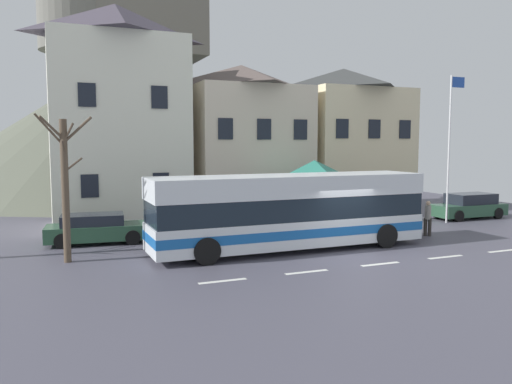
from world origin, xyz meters
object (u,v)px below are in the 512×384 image
object	(u,v)px
townhouse_01	(242,141)
bus_shelter	(315,172)
parked_car_02	(376,211)
flagpole	(450,139)
transit_bus	(290,212)
pedestrian_02	(385,213)
townhouse_00	(118,116)
parked_car_00	(469,206)
townhouse_02	(343,140)
hilltop_castle	(137,113)
bare_tree_01	(65,185)
pedestrian_00	(428,218)
parked_car_01	(97,229)
pedestrian_01	(417,220)
public_bench	(267,217)

from	to	relation	value
townhouse_01	bus_shelter	bearing A→B (deg)	-76.43
parked_car_02	flagpole	xyz separation A→B (m)	(3.56, -1.57, 3.94)
transit_bus	flagpole	size ratio (longest dim) A/B	1.45
pedestrian_02	flagpole	world-z (taller)	flagpole
townhouse_00	bus_shelter	size ratio (longest dim) A/B	3.19
parked_car_02	parked_car_00	bearing A→B (deg)	-7.33
townhouse_02	transit_bus	bearing A→B (deg)	-130.78
townhouse_01	hilltop_castle	size ratio (longest dim) A/B	0.22
bare_tree_01	pedestrian_00	bearing A→B (deg)	-2.77
parked_car_01	bare_tree_01	xyz separation A→B (m)	(-1.32, -3.29, 2.20)
pedestrian_02	hilltop_castle	bearing A→B (deg)	104.23
parked_car_00	bare_tree_01	world-z (taller)	bare_tree_01
townhouse_00	pedestrian_01	distance (m)	15.92
parked_car_00	public_bench	world-z (taller)	parked_car_00
bus_shelter	public_bench	xyz separation A→B (m)	(-1.71, 1.97, -2.47)
townhouse_01	bus_shelter	size ratio (longest dim) A/B	2.47
flagpole	townhouse_01	bearing A→B (deg)	143.94
townhouse_00	pedestrian_02	xyz separation A→B (m)	(12.06, -6.76, -4.87)
transit_bus	bus_shelter	size ratio (longest dim) A/B	3.21
pedestrian_02	bare_tree_01	size ratio (longest dim) A/B	0.29
bus_shelter	bare_tree_01	size ratio (longest dim) A/B	0.67
hilltop_castle	transit_bus	size ratio (longest dim) A/B	3.48
parked_car_01	flagpole	distance (m)	18.81
townhouse_02	pedestrian_00	distance (m)	10.53
hilltop_castle	pedestrian_00	distance (m)	32.98
bare_tree_01	pedestrian_02	bearing A→B (deg)	5.22
pedestrian_00	townhouse_02	bearing A→B (deg)	82.12
parked_car_00	flagpole	size ratio (longest dim) A/B	0.56
pedestrian_00	bare_tree_01	distance (m)	16.01
townhouse_02	bus_shelter	distance (m)	8.54
pedestrian_00	bare_tree_01	xyz separation A→B (m)	(-15.87, 0.77, 1.97)
parked_car_00	pedestrian_00	size ratio (longest dim) A/B	2.69
flagpole	bare_tree_01	distance (m)	19.85
transit_bus	parked_car_01	world-z (taller)	transit_bus
pedestrian_02	parked_car_02	bearing A→B (deg)	63.47
parked_car_01	pedestrian_00	xyz separation A→B (m)	(14.56, -4.06, 0.23)
townhouse_01	pedestrian_01	bearing A→B (deg)	-65.34
transit_bus	parked_car_00	world-z (taller)	transit_bus
transit_bus	pedestrian_02	bearing A→B (deg)	20.45
townhouse_02	hilltop_castle	bearing A→B (deg)	114.07
hilltop_castle	parked_car_02	xyz separation A→B (m)	(8.51, -26.93, -6.55)
parked_car_02	pedestrian_00	distance (m)	4.39
pedestrian_01	pedestrian_02	xyz separation A→B (m)	(0.14, 2.60, 0.01)
flagpole	bus_shelter	bearing A→B (deg)	175.40
hilltop_castle	parked_car_00	size ratio (longest dim) A/B	9.03
townhouse_01	transit_bus	world-z (taller)	townhouse_01
bus_shelter	parked_car_01	xyz separation A→B (m)	(-10.39, 0.61, -2.30)
bus_shelter	pedestrian_00	distance (m)	5.79
townhouse_02	townhouse_01	bearing A→B (deg)	-179.45
pedestrian_01	transit_bus	bearing A→B (deg)	178.97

